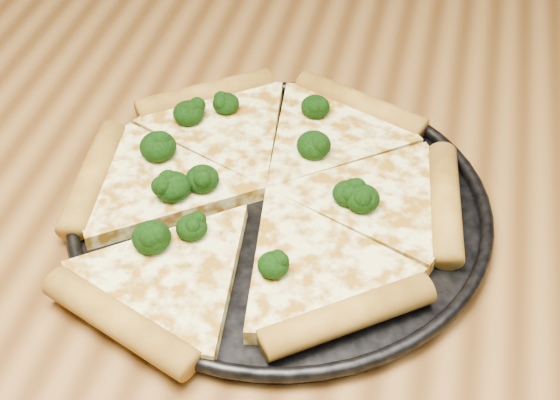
# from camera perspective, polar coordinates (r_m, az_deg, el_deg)

# --- Properties ---
(dining_table) EXTENTS (1.20, 0.90, 0.75)m
(dining_table) POSITION_cam_1_polar(r_m,az_deg,el_deg) (0.74, -0.60, -4.89)
(dining_table) COLOR brown
(dining_table) RESTS_ON ground
(pizza_pan) EXTENTS (0.33, 0.33, 0.02)m
(pizza_pan) POSITION_cam_1_polar(r_m,az_deg,el_deg) (0.66, -0.00, -0.54)
(pizza_pan) COLOR black
(pizza_pan) RESTS_ON dining_table
(pizza) EXTENTS (0.32, 0.35, 0.02)m
(pizza) POSITION_cam_1_polar(r_m,az_deg,el_deg) (0.66, -1.18, 0.52)
(pizza) COLOR #FFFA9C
(pizza) RESTS_ON pizza_pan
(broccoli_florets) EXTENTS (0.20, 0.21, 0.02)m
(broccoli_florets) POSITION_cam_1_polar(r_m,az_deg,el_deg) (0.66, -3.17, 2.04)
(broccoli_florets) COLOR black
(broccoli_florets) RESTS_ON pizza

